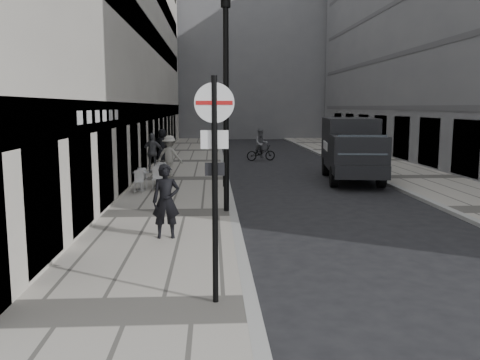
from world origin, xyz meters
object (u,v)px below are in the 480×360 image
object	(u,v)px
lamppost	(226,94)
walking_man	(166,201)
panel_van	(351,146)
cyclist	(261,148)
sign_post	(215,160)

from	to	relation	value
lamppost	walking_man	bearing A→B (deg)	-116.15
lamppost	panel_van	bearing A→B (deg)	50.46
walking_man	panel_van	xyz separation A→B (m)	(7.55, 10.46, 0.55)
lamppost	cyclist	distance (m)	16.55
panel_van	cyclist	distance (m)	9.49
cyclist	sign_post	bearing A→B (deg)	-109.27
walking_man	cyclist	size ratio (longest dim) A/B	0.93
walking_man	lamppost	xyz separation A→B (m)	(1.60, 3.25, 2.72)
sign_post	lamppost	distance (m)	7.67
lamppost	panel_van	size ratio (longest dim) A/B	1.04
walking_man	lamppost	world-z (taller)	lamppost
lamppost	panel_van	distance (m)	9.59
sign_post	cyclist	xyz separation A→B (m)	(3.04, 23.62, -1.74)
lamppost	sign_post	bearing A→B (deg)	-93.03
walking_man	panel_van	bearing A→B (deg)	50.25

